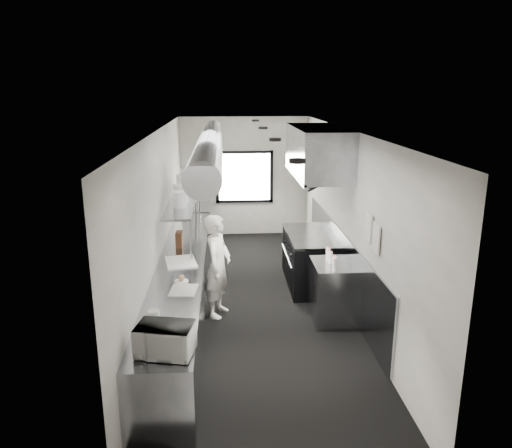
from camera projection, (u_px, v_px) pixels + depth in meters
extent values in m
cube|color=black|center=(255.00, 302.00, 8.20)|extent=(3.00, 8.00, 0.01)
cube|color=white|center=(255.00, 131.00, 7.46)|extent=(3.00, 8.00, 0.01)
cube|color=silver|center=(244.00, 177.00, 11.68)|extent=(3.00, 0.02, 2.80)
cube|color=silver|center=(287.00, 348.00, 3.98)|extent=(3.00, 0.02, 2.80)
cube|color=silver|center=(160.00, 222.00, 7.73)|extent=(0.02, 8.00, 2.80)
cube|color=silver|center=(348.00, 219.00, 7.92)|extent=(0.02, 8.00, 2.80)
cube|color=gray|center=(340.00, 262.00, 8.44)|extent=(0.03, 5.50, 1.10)
cylinder|color=#9C9EA4|center=(210.00, 145.00, 7.86)|extent=(0.40, 6.40, 0.40)
cube|color=white|center=(244.00, 177.00, 11.64)|extent=(1.20, 0.03, 1.10)
cube|color=black|center=(244.00, 153.00, 11.50)|extent=(1.36, 0.03, 0.08)
cube|color=black|center=(245.00, 201.00, 11.81)|extent=(1.36, 0.03, 0.08)
cube|color=black|center=(217.00, 177.00, 11.62)|extent=(0.08, 0.03, 1.25)
cube|color=black|center=(271.00, 177.00, 11.70)|extent=(0.08, 0.03, 1.25)
cube|color=gray|center=(318.00, 151.00, 8.31)|extent=(0.80, 2.20, 0.80)
cube|color=gray|center=(295.00, 174.00, 8.39)|extent=(0.05, 2.20, 0.05)
cube|color=black|center=(312.00, 171.00, 8.39)|extent=(0.50, 2.10, 0.28)
cube|color=gray|center=(182.00, 290.00, 7.53)|extent=(0.70, 6.00, 0.90)
cube|color=gray|center=(184.00, 199.00, 8.67)|extent=(0.45, 3.00, 0.04)
cylinder|color=gray|center=(191.00, 240.00, 7.43)|extent=(0.04, 0.04, 0.66)
cylinder|color=gray|center=(196.00, 217.00, 8.77)|extent=(0.04, 0.04, 0.66)
cylinder|color=gray|center=(199.00, 200.00, 10.12)|extent=(0.04, 0.04, 0.66)
cube|color=black|center=(311.00, 261.00, 8.82)|extent=(0.85, 1.60, 0.90)
cube|color=gray|center=(312.00, 235.00, 8.70)|extent=(0.85, 1.60, 0.04)
cube|color=gray|center=(288.00, 261.00, 8.79)|extent=(0.03, 1.55, 0.80)
cylinder|color=gray|center=(287.00, 256.00, 8.77)|extent=(0.03, 1.30, 0.03)
cube|color=gray|center=(334.00, 291.00, 7.48)|extent=(0.65, 0.80, 0.90)
cube|color=gray|center=(195.00, 225.00, 11.09)|extent=(0.70, 1.20, 0.90)
cube|color=silver|center=(369.00, 227.00, 6.71)|extent=(0.02, 0.28, 0.38)
cube|color=silver|center=(376.00, 238.00, 6.39)|extent=(0.02, 0.28, 0.38)
imported|color=white|center=(218.00, 266.00, 7.54)|extent=(0.55, 0.68, 1.60)
imported|color=white|center=(165.00, 340.00, 4.82)|extent=(0.57, 0.48, 0.30)
cylinder|color=#B7C5B5|center=(150.00, 327.00, 5.30)|extent=(0.16, 0.16, 0.11)
cylinder|color=#B7C5B5|center=(154.00, 314.00, 5.59)|extent=(0.15, 0.15, 0.10)
cube|color=silver|center=(183.00, 290.00, 6.38)|extent=(0.37, 0.45, 0.01)
cylinder|color=white|center=(181.00, 281.00, 6.66)|extent=(0.23, 0.23, 0.02)
sphere|color=tan|center=(181.00, 278.00, 6.65)|extent=(0.09, 0.09, 0.09)
cube|color=white|center=(181.00, 262.00, 7.40)|extent=(0.54, 0.65, 0.02)
cube|color=#4D321B|center=(179.00, 239.00, 8.12)|extent=(0.11, 0.23, 0.25)
cylinder|color=white|center=(180.00, 199.00, 7.94)|extent=(0.29, 0.29, 0.26)
cylinder|color=white|center=(181.00, 194.00, 8.23)|extent=(0.28, 0.28, 0.31)
cylinder|color=white|center=(184.00, 185.00, 8.78)|extent=(0.32, 0.32, 0.38)
cylinder|color=white|center=(187.00, 180.00, 9.22)|extent=(0.27, 0.27, 0.40)
cylinder|color=white|center=(334.00, 264.00, 7.04)|extent=(0.08, 0.08, 0.20)
cylinder|color=white|center=(334.00, 261.00, 7.21)|extent=(0.07, 0.07, 0.16)
cylinder|color=white|center=(330.00, 257.00, 7.35)|extent=(0.07, 0.07, 0.18)
cylinder|color=white|center=(328.00, 254.00, 7.46)|extent=(0.08, 0.08, 0.20)
cylinder|color=white|center=(328.00, 252.00, 7.61)|extent=(0.06, 0.06, 0.17)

